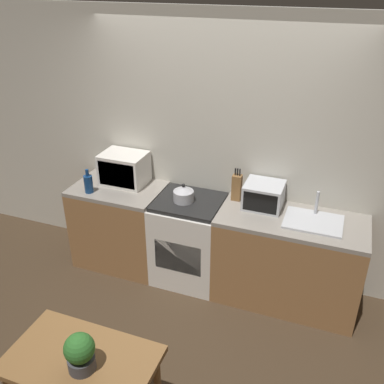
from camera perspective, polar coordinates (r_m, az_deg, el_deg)
The scene contains 13 objects.
ground_plane at distance 4.01m, azimuth -1.64°, elevation -18.10°, with size 16.00×16.00×0.00m, color #3D2D1E.
wall_back at distance 4.15m, azimuth 3.92°, elevation 5.40°, with size 10.00×0.06×2.60m.
counter_left_run at distance 4.62m, azimuth -9.48°, elevation -4.32°, with size 0.91×0.62×0.90m.
counter_right_run at distance 4.15m, azimuth 12.60°, elevation -8.84°, with size 1.32×0.62×0.90m.
stove_range at distance 4.33m, azimuth -0.40°, elevation -6.35°, with size 0.65×0.62×0.90m.
kettle at distance 4.05m, azimuth -1.14°, elevation -0.23°, with size 0.19×0.19×0.18m.
microwave at distance 4.41m, azimuth -9.03°, elevation 3.10°, with size 0.45×0.34×0.32m.
bottle at distance 4.32m, azimuth -13.64°, elevation 1.11°, with size 0.09×0.09×0.25m.
knife_block at distance 4.07m, azimuth 5.99°, elevation 0.64°, with size 0.09×0.08×0.33m.
toaster_oven at distance 3.99m, azimuth 9.53°, elevation -0.45°, with size 0.35×0.32×0.23m.
sink_basin at distance 3.89m, azimuth 15.89°, elevation -3.72°, with size 0.50×0.38×0.24m.
dining_table at distance 2.99m, azimuth -14.36°, elevation -22.11°, with size 0.93×0.56×0.74m.
potted_plant at distance 2.76m, azimuth -14.71°, elevation -19.98°, with size 0.18×0.18×0.26m.
Camera 1 is at (1.08, -2.57, 2.88)m, focal length 40.00 mm.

